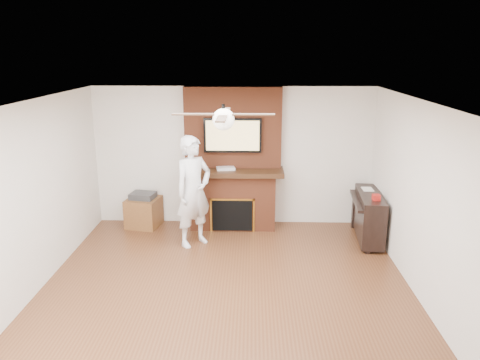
{
  "coord_description": "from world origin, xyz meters",
  "views": [
    {
      "loc": [
        0.34,
        -5.48,
        3.12
      ],
      "look_at": [
        0.17,
        0.9,
        1.33
      ],
      "focal_mm": 35.0,
      "sensor_mm": 36.0,
      "label": 1
    }
  ],
  "objects_px": {
    "fireplace": "(233,173)",
    "piano": "(369,215)",
    "side_table": "(144,211)",
    "person": "(194,191)"
  },
  "relations": [
    {
      "from": "side_table",
      "to": "piano",
      "type": "distance_m",
      "value": 3.96
    },
    {
      "from": "person",
      "to": "side_table",
      "type": "height_order",
      "value": "person"
    },
    {
      "from": "fireplace",
      "to": "piano",
      "type": "distance_m",
      "value": 2.44
    },
    {
      "from": "person",
      "to": "side_table",
      "type": "relative_size",
      "value": 2.84
    },
    {
      "from": "fireplace",
      "to": "piano",
      "type": "relative_size",
      "value": 1.96
    },
    {
      "from": "side_table",
      "to": "fireplace",
      "type": "bearing_deg",
      "value": 12.94
    },
    {
      "from": "fireplace",
      "to": "side_table",
      "type": "relative_size",
      "value": 3.91
    },
    {
      "from": "fireplace",
      "to": "piano",
      "type": "bearing_deg",
      "value": -14.61
    },
    {
      "from": "side_table",
      "to": "piano",
      "type": "xyz_separation_m",
      "value": [
        3.92,
        -0.53,
        0.15
      ]
    },
    {
      "from": "person",
      "to": "piano",
      "type": "xyz_separation_m",
      "value": [
        2.9,
        0.25,
        -0.47
      ]
    }
  ]
}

